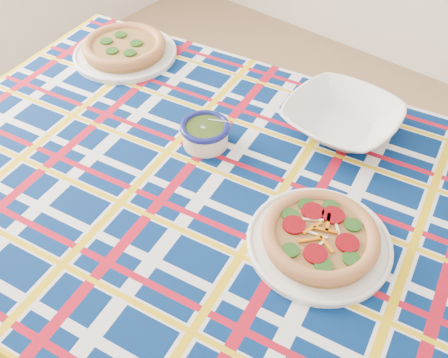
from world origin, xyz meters
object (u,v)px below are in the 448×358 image
Objects in this scene: main_focaccia_plate at (320,236)px; pesto_bowl at (205,132)px; serving_bowl at (342,119)px; dining_table at (239,220)px.

pesto_bowl is at bearing 167.17° from main_focaccia_plate.
pesto_bowl is 0.37m from serving_bowl.
dining_table is 0.39m from serving_bowl.
pesto_bowl is (-0.41, 0.09, 0.01)m from main_focaccia_plate.
main_focaccia_plate is at bearing -12.83° from pesto_bowl.
pesto_bowl reaches higher than main_focaccia_plate.
serving_bowl reaches higher than dining_table.
dining_table is 5.91× the size of main_focaccia_plate.
serving_bowl is at bearing 48.77° from pesto_bowl.
main_focaccia_plate reaches higher than dining_table.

